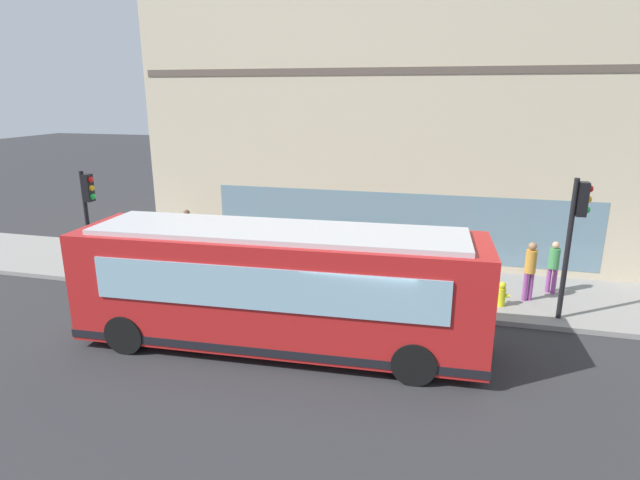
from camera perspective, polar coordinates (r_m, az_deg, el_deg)
ground at (r=12.98m, az=4.92°, el=-12.64°), size 120.00×120.00×0.00m
sidewalk_curb at (r=17.19m, az=7.55°, el=-5.06°), size 4.19×40.00×0.15m
building_corner at (r=22.26m, az=10.21°, el=15.92°), size 8.32×19.45×12.57m
city_bus_nearside at (r=12.85m, az=-4.68°, el=-5.30°), size 2.99×10.15×3.07m
traffic_light_near_corner at (r=15.22m, az=26.52°, el=1.71°), size 0.32×0.49×3.93m
traffic_light_down_block at (r=18.67m, az=-24.28°, el=3.65°), size 0.32×0.49×3.61m
fire_hydrant at (r=16.11m, az=19.48°, el=-5.67°), size 0.35×0.35×0.74m
pedestrian_walking_along_curb at (r=20.24m, az=-14.43°, el=1.17°), size 0.32×0.32×1.82m
pedestrian_by_light_pole at (r=17.82m, az=5.69°, el=-0.58°), size 0.32×0.32×1.74m
pedestrian_near_hydrant at (r=16.58m, az=22.26°, el=-2.79°), size 0.32×0.32×1.82m
pedestrian_near_building_entrance at (r=17.52m, az=24.45°, el=-2.40°), size 0.32×0.32×1.67m
newspaper_vending_box at (r=18.25m, az=-15.14°, el=-2.46°), size 0.44×0.42×0.90m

